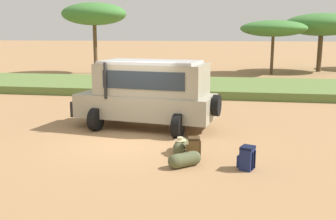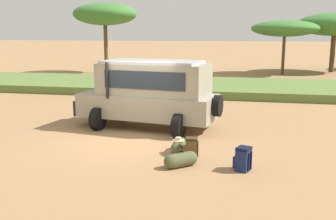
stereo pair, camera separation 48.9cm
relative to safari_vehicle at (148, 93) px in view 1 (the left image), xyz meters
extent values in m
plane|color=#9E754C|center=(-0.20, -1.84, -1.29)|extent=(320.00, 320.00, 0.00)
cube|color=#5B7538|center=(-0.20, 9.96, -1.07)|extent=(120.00, 7.00, 0.44)
cube|color=gray|center=(-0.11, 0.02, -0.47)|extent=(5.13, 2.61, 0.84)
cube|color=gray|center=(0.14, -0.02, 0.50)|extent=(4.05, 2.34, 1.10)
cube|color=#232D38|center=(-1.37, 0.21, 0.45)|extent=(0.29, 1.55, 0.77)
cube|color=#232D38|center=(0.01, -0.91, 0.55)|extent=(2.91, 0.48, 0.60)
cube|color=#232D38|center=(0.27, 0.87, 0.55)|extent=(2.91, 0.48, 0.60)
cube|color=#B7B7B7|center=(0.09, -0.01, 1.10)|extent=(3.65, 2.20, 0.10)
cube|color=black|center=(-2.65, 0.40, -0.64)|extent=(0.40, 1.62, 0.56)
cylinder|color=black|center=(-1.34, -0.78, 0.50)|extent=(0.10, 0.10, 1.25)
cylinder|color=black|center=(-1.75, -0.71, -0.89)|extent=(0.40, 0.83, 0.80)
cylinder|color=black|center=(-1.46, 1.20, -0.89)|extent=(0.40, 0.83, 0.80)
cylinder|color=black|center=(1.25, -1.17, -0.89)|extent=(0.40, 0.83, 0.80)
cylinder|color=black|center=(1.54, 0.75, -0.89)|extent=(0.40, 0.83, 0.80)
cylinder|color=black|center=(2.45, -0.37, -0.32)|extent=(0.33, 0.76, 0.74)
cube|color=navy|center=(3.43, -3.94, -1.02)|extent=(0.41, 0.46, 0.54)
cube|color=navy|center=(3.25, -3.87, -1.09)|extent=(0.18, 0.30, 0.30)
cube|color=black|center=(3.43, -3.94, -0.72)|extent=(0.42, 0.45, 0.07)
cylinder|color=black|center=(3.55, -4.08, -1.02)|extent=(0.04, 0.04, 0.46)
cylinder|color=black|center=(3.61, -3.92, -1.02)|extent=(0.04, 0.04, 0.46)
cube|color=brown|center=(1.99, -3.18, -1.04)|extent=(0.34, 0.36, 0.50)
cube|color=brown|center=(1.80, -3.20, -1.11)|extent=(0.11, 0.26, 0.28)
cube|color=#3A2A16|center=(1.99, -3.18, -0.76)|extent=(0.35, 0.35, 0.07)
cylinder|color=#3A2A16|center=(2.17, -3.23, -1.04)|extent=(0.04, 0.04, 0.43)
cylinder|color=#3A2A16|center=(2.16, -3.08, -1.04)|extent=(0.04, 0.04, 0.43)
cylinder|color=#4C5133|center=(1.56, -2.78, -1.11)|extent=(0.38, 0.61, 0.37)
sphere|color=#4C5133|center=(1.57, -3.09, -1.11)|extent=(0.37, 0.37, 0.37)
sphere|color=#4C5133|center=(1.56, -2.48, -1.11)|extent=(0.37, 0.37, 0.37)
torus|color=#2D301E|center=(1.56, -2.78, -0.90)|extent=(0.03, 0.16, 0.16)
cylinder|color=beige|center=(1.57, -2.88, -0.91)|extent=(0.34, 0.34, 0.02)
cylinder|color=beige|center=(1.57, -2.88, -0.86)|extent=(0.17, 0.17, 0.09)
cylinder|color=#4C5133|center=(1.84, -3.99, -1.11)|extent=(0.69, 0.67, 0.37)
sphere|color=#4C5133|center=(2.07, -3.79, -1.11)|extent=(0.36, 0.36, 0.36)
sphere|color=#4C5133|center=(1.62, -4.19, -1.11)|extent=(0.36, 0.36, 0.36)
torus|color=#2D301E|center=(1.84, -3.99, -0.90)|extent=(0.14, 0.13, 0.16)
cylinder|color=brown|center=(-8.82, 18.67, 0.79)|extent=(0.32, 0.32, 4.17)
ellipsoid|color=#3D7533|center=(-8.82, 18.67, 3.67)|extent=(5.45, 4.84, 1.87)
cylinder|color=brown|center=(6.01, 20.41, 0.31)|extent=(0.25, 0.25, 3.20)
ellipsoid|color=#3D7533|center=(6.01, 20.41, 2.47)|extent=(5.43, 5.93, 1.34)
cylinder|color=brown|center=(10.35, 23.39, 0.35)|extent=(0.41, 0.41, 3.29)
ellipsoid|color=#3D7533|center=(10.35, 23.39, 2.84)|extent=(6.43, 6.47, 1.97)
camera|label=1|loc=(3.07, -13.61, 2.10)|focal=42.00mm
camera|label=2|loc=(3.55, -13.52, 2.10)|focal=42.00mm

